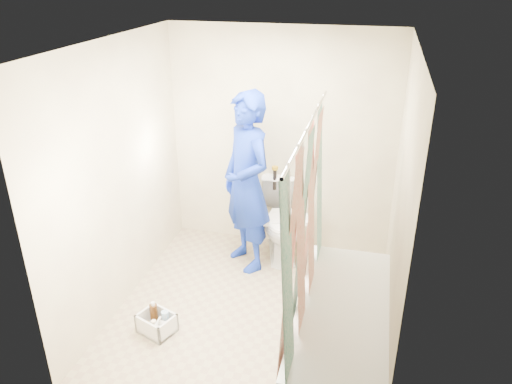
% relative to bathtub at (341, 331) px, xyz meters
% --- Properties ---
extents(floor, '(2.60, 2.60, 0.00)m').
position_rel_bathtub_xyz_m(floor, '(-0.85, 0.43, -0.27)').
color(floor, '#9C8F6E').
rests_on(floor, ground).
extents(ceiling, '(2.40, 2.60, 0.02)m').
position_rel_bathtub_xyz_m(ceiling, '(-0.85, 0.43, 2.13)').
color(ceiling, silver).
rests_on(ceiling, wall_back).
extents(wall_back, '(2.40, 0.02, 2.40)m').
position_rel_bathtub_xyz_m(wall_back, '(-0.85, 1.73, 0.93)').
color(wall_back, beige).
rests_on(wall_back, ground).
extents(wall_front, '(2.40, 0.02, 2.40)m').
position_rel_bathtub_xyz_m(wall_front, '(-0.85, -0.88, 0.93)').
color(wall_front, beige).
rests_on(wall_front, ground).
extents(wall_left, '(0.02, 2.60, 2.40)m').
position_rel_bathtub_xyz_m(wall_left, '(-2.05, 0.43, 0.93)').
color(wall_left, beige).
rests_on(wall_left, ground).
extents(wall_right, '(0.02, 2.60, 2.40)m').
position_rel_bathtub_xyz_m(wall_right, '(0.35, 0.43, 0.93)').
color(wall_right, beige).
rests_on(wall_right, ground).
extents(bathtub, '(0.70, 1.75, 0.50)m').
position_rel_bathtub_xyz_m(bathtub, '(0.00, 0.00, 0.00)').
color(bathtub, silver).
rests_on(bathtub, ground).
extents(curtain_rod, '(0.02, 1.90, 0.02)m').
position_rel_bathtub_xyz_m(curtain_rod, '(-0.33, 0.00, 1.68)').
color(curtain_rod, silver).
rests_on(curtain_rod, wall_back).
extents(shower_curtain, '(0.06, 1.75, 1.80)m').
position_rel_bathtub_xyz_m(shower_curtain, '(-0.33, 0.00, 0.75)').
color(shower_curtain, white).
rests_on(shower_curtain, curtain_rod).
extents(toilet, '(0.65, 0.90, 0.83)m').
position_rel_bathtub_xyz_m(toilet, '(-0.76, 1.47, 0.15)').
color(toilet, white).
rests_on(toilet, ground).
extents(tank_lid, '(0.55, 0.34, 0.04)m').
position_rel_bathtub_xyz_m(tank_lid, '(-0.73, 1.34, 0.22)').
color(tank_lid, white).
rests_on(tank_lid, toilet).
extents(tank_internals, '(0.20, 0.09, 0.27)m').
position_rel_bathtub_xyz_m(tank_internals, '(-0.86, 1.67, 0.55)').
color(tank_internals, black).
rests_on(tank_internals, toilet).
extents(plumber, '(0.80, 0.80, 1.86)m').
position_rel_bathtub_xyz_m(plumber, '(-1.09, 1.18, 0.66)').
color(plumber, '#102FA7').
rests_on(plumber, ground).
extents(cleaning_caddy, '(0.36, 0.33, 0.23)m').
position_rel_bathtub_xyz_m(cleaning_caddy, '(-1.56, -0.08, -0.18)').
color(cleaning_caddy, silver).
rests_on(cleaning_caddy, ground).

